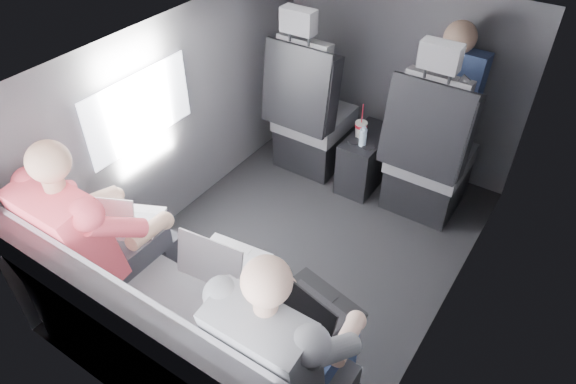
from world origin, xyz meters
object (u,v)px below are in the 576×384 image
Objects in this scene: laptop_white at (121,219)px; front_seat_right at (428,160)px; front_seat_left at (310,120)px; center_console at (366,159)px; rear_bench at (176,345)px; passenger_front_right at (448,95)px; passenger_rear_left at (98,237)px; soda_cup at (361,129)px; water_bottle at (363,137)px; passenger_rear_right at (285,348)px; laptop_silver at (224,260)px; laptop_black at (309,309)px.

front_seat_right is at bearing 59.06° from laptop_white.
front_seat_right is at bearing 0.00° from front_seat_left.
center_console is 1.18× the size of laptop_white.
passenger_front_right reaches higher than rear_bench.
front_seat_right is at bearing 76.69° from rear_bench.
front_seat_right is 1.03× the size of passenger_rear_left.
front_seat_right is at bearing 0.38° from soda_cup.
rear_bench is 3.93× the size of laptop_white.
rear_bench is 1.91m from soda_cup.
passenger_front_right reaches higher than water_bottle.
center_console is at bearing 44.11° from soda_cup.
front_seat_right is 1.06× the size of passenger_rear_right.
passenger_rear_right is (0.53, -1.72, 0.15)m from water_bottle.
center_console is at bearing 92.08° from laptop_silver.
center_console is 3.34× the size of water_bottle.
rear_bench is 1.34× the size of passenger_rear_right.
laptop_black is (0.53, -1.65, 0.44)m from center_console.
water_bottle is 0.35× the size of laptop_black.
water_bottle is (-0.43, -0.09, 0.07)m from front_seat_right.
laptop_white is at bearing 155.58° from rear_bench.
laptop_black is 0.33× the size of passenger_rear_left.
laptop_silver is (0.06, -1.63, 0.43)m from center_console.
laptop_white is (-0.09, -1.66, 0.23)m from front_seat_left.
passenger_rear_left is 2.28m from passenger_front_right.
center_console is 1.17× the size of laptop_black.
laptop_black reaches higher than soda_cup.
center_console is 0.39× the size of passenger_rear_left.
laptop_black is (0.53, 0.30, 0.33)m from rear_bench.
water_bottle is (0.02, 1.82, 0.16)m from rear_bench.
front_seat_right is 3.59× the size of laptop_silver.
front_seat_left is at bearing 169.61° from water_bottle.
rear_bench is at bearing -150.85° from laptop_black.
rear_bench is at bearing -90.50° from water_bottle.
front_seat_left is 4.91× the size of soda_cup.
rear_bench is at bearing -100.94° from passenger_front_right.
center_console is 0.60× the size of passenger_front_right.
passenger_front_right is at bearing 93.58° from passenger_rear_right.
passenger_front_right is (0.96, 1.91, 0.12)m from laptop_white.
laptop_silver is at bearing 6.44° from laptop_white.
rear_bench is 1.99× the size of passenger_front_right.
passenger_rear_right is at bearing -86.93° from front_seat_right.
water_bottle is at bearing 70.43° from laptop_white.
laptop_black is (0.58, -1.60, 0.17)m from soda_cup.
laptop_silver reaches higher than soda_cup.
front_seat_left is 8.81× the size of water_bottle.
passenger_rear_right is at bearing -24.14° from laptop_silver.
front_seat_right is 2.07m from passenger_rear_left.
center_console is (0.45, 0.04, -0.20)m from front_seat_left.
front_seat_right reaches higher than rear_bench.
passenger_rear_left is at bearing -118.57° from front_seat_right.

